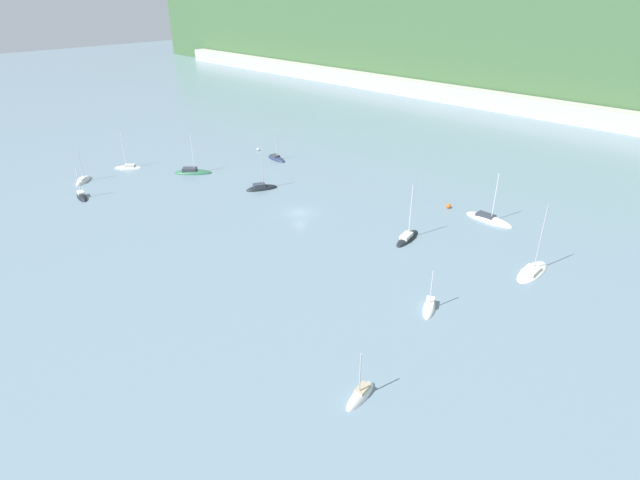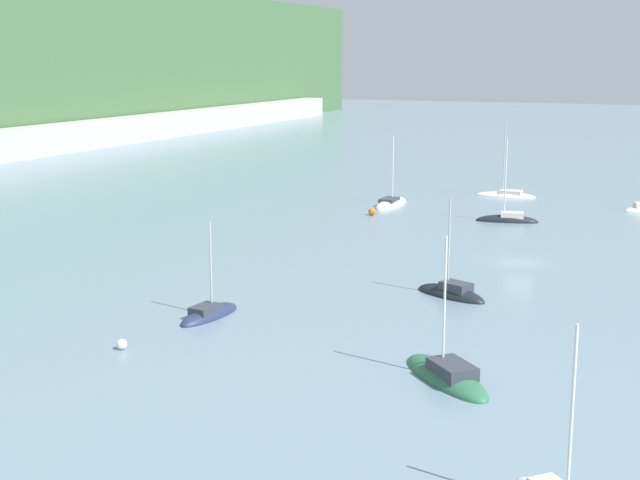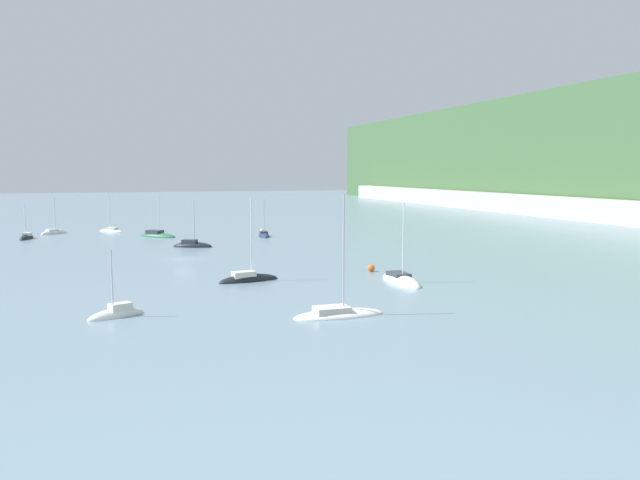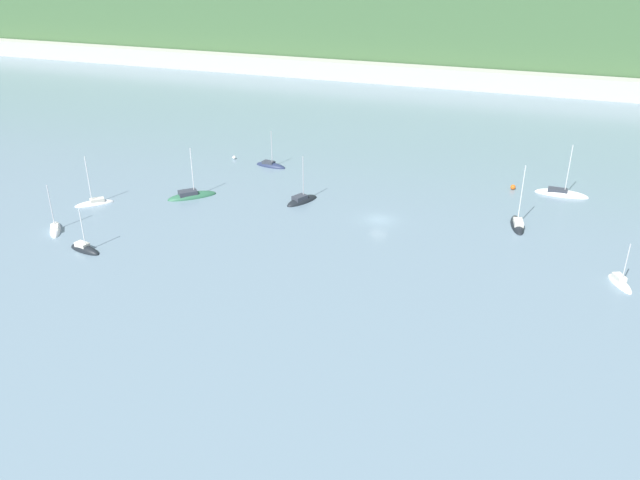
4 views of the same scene
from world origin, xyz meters
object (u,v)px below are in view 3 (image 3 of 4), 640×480
object	(u,v)px
sailboat_4	(117,315)
mooring_buoy_0	(262,230)
sailboat_3	(264,236)
mooring_buoy_1	(371,268)
sailboat_10	(54,233)
sailboat_8	(338,315)
sailboat_6	(111,231)
sailboat_9	(27,238)
sailboat_5	(192,246)
sailboat_2	(401,282)
sailboat_0	(157,236)
sailboat_7	(248,280)

from	to	relation	value
sailboat_4	mooring_buoy_0	xyz separation A→B (m)	(-69.80, 28.10, 0.24)
sailboat_3	mooring_buoy_1	distance (m)	45.36
mooring_buoy_0	mooring_buoy_1	xyz separation A→B (m)	(53.97, 2.09, 0.10)
sailboat_10	mooring_buoy_0	world-z (taller)	sailboat_10
sailboat_8	sailboat_10	bearing A→B (deg)	108.82
sailboat_6	mooring_buoy_1	world-z (taller)	sailboat_6
sailboat_9	sailboat_8	bearing A→B (deg)	35.72
sailboat_5	sailboat_9	xyz separation A→B (m)	(-21.70, -27.88, -0.01)
mooring_buoy_0	sailboat_2	bearing A→B (deg)	2.19
sailboat_5	sailboat_6	world-z (taller)	sailboat_6
sailboat_4	sailboat_6	bearing A→B (deg)	-115.76
sailboat_8	mooring_buoy_0	xyz separation A→B (m)	(-75.38, 9.81, 0.25)
mooring_buoy_1	mooring_buoy_0	bearing A→B (deg)	-177.79
sailboat_0	sailboat_6	world-z (taller)	sailboat_0
sailboat_2	sailboat_3	world-z (taller)	sailboat_2
sailboat_0	sailboat_2	xyz separation A→B (m)	(59.10, 23.40, -0.04)
sailboat_4	sailboat_10	bearing A→B (deg)	-107.97
sailboat_7	sailboat_10	bearing A→B (deg)	101.19
mooring_buoy_1	sailboat_2	bearing A→B (deg)	2.02
sailboat_5	mooring_buoy_1	bearing A→B (deg)	-36.55
sailboat_6	sailboat_3	bearing A→B (deg)	-169.50
sailboat_3	mooring_buoy_0	bearing A→B (deg)	176.95
sailboat_2	sailboat_7	bearing A→B (deg)	-108.59
sailboat_8	sailboat_4	bearing A→B (deg)	161.97
sailboat_3	sailboat_2	bearing A→B (deg)	10.71
sailboat_2	sailboat_7	world-z (taller)	sailboat_7
sailboat_3	sailboat_4	world-z (taller)	sailboat_3
sailboat_0	sailboat_2	distance (m)	63.56
sailboat_3	sailboat_4	distance (m)	66.60
sailboat_2	sailboat_8	distance (m)	18.08
sailboat_7	sailboat_8	size ratio (longest dim) A/B	0.93
sailboat_7	sailboat_9	distance (m)	64.06
sailboat_5	mooring_buoy_0	size ratio (longest dim) A/B	12.44
sailboat_8	sailboat_9	bearing A→B (deg)	113.40
sailboat_0	sailboat_8	size ratio (longest dim) A/B	0.84
sailboat_8	sailboat_5	bearing A→B (deg)	95.87
sailboat_9	mooring_buoy_0	bearing A→B (deg)	100.83
sailboat_0	mooring_buoy_0	xyz separation A→B (m)	(-2.92, 21.03, 0.24)
sailboat_7	mooring_buoy_1	size ratio (longest dim) A/B	11.65
sailboat_4	sailboat_8	world-z (taller)	sailboat_8
sailboat_4	sailboat_7	xyz separation A→B (m)	(-13.73, 14.22, 0.01)
mooring_buoy_1	sailboat_10	bearing A→B (deg)	-146.02
sailboat_5	sailboat_6	bearing A→B (deg)	136.38
sailboat_5	sailboat_6	distance (m)	34.43
sailboat_3	mooring_buoy_0	world-z (taller)	sailboat_3
sailboat_10	mooring_buoy_0	distance (m)	41.35
sailboat_0	sailboat_10	distance (m)	22.71
sailboat_6	mooring_buoy_1	size ratio (longest dim) A/B	10.05
sailboat_0	sailboat_7	distance (m)	53.63
sailboat_4	sailboat_10	world-z (taller)	sailboat_10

